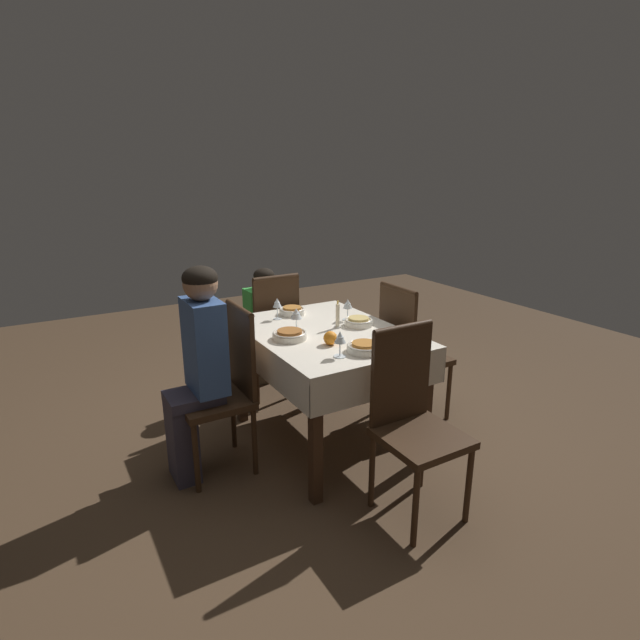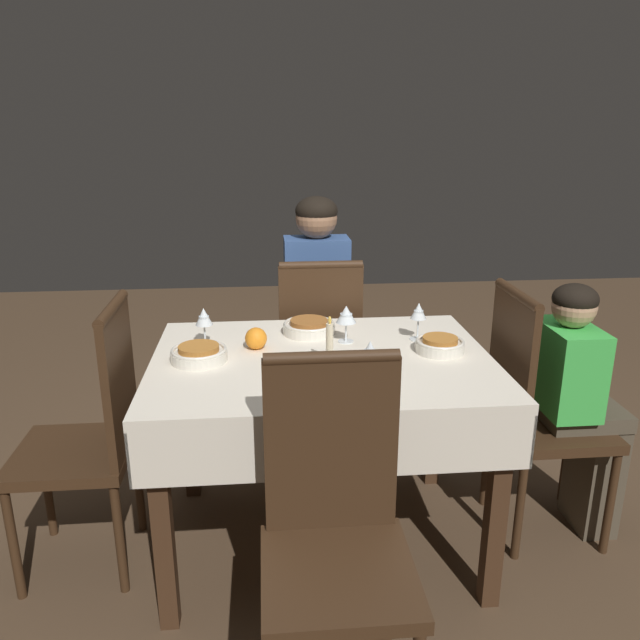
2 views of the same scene
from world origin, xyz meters
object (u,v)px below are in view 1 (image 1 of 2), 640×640
object	(u,v)px
chair_west	(413,415)
candle_centerpiece	(338,317)
chair_north	(225,383)
bowl_north	(290,335)
bowl_east	(292,311)
bowl_west	(365,347)
person_child_green	(262,323)
wine_glass_east	(277,304)
wine_glass_south	(348,305)
orange_fruit	(330,338)
wine_glass_north	(296,314)
chair_east	(271,331)
wine_glass_west	(340,339)
chair_south	(408,348)
dining_table	(326,346)
person_adult_denim	(197,362)
bowl_south	(358,322)

from	to	relation	value
chair_west	candle_centerpiece	xyz separation A→B (m)	(0.83, -0.06, 0.30)
chair_north	bowl_north	distance (m)	0.47
chair_north	bowl_east	world-z (taller)	chair_north
chair_west	bowl_west	world-z (taller)	chair_west
person_child_green	wine_glass_east	size ratio (longest dim) A/B	6.89
wine_glass_south	orange_fruit	distance (m)	0.51
chair_north	wine_glass_north	bearing A→B (deg)	96.57
person_child_green	wine_glass_south	world-z (taller)	person_child_green
chair_east	wine_glass_west	xyz separation A→B (m)	(-1.24, 0.16, 0.33)
chair_east	wine_glass_north	world-z (taller)	chair_east
chair_south	bowl_north	size ratio (longest dim) A/B	4.85
chair_east	wine_glass_north	xyz separation A→B (m)	(-0.71, 0.15, 0.33)
chair_south	wine_glass_north	bearing A→B (deg)	80.70
bowl_east	wine_glass_south	world-z (taller)	wine_glass_south
wine_glass_west	bowl_west	bearing A→B (deg)	-93.04
bowl_north	chair_east	bearing A→B (deg)	-17.26
chair_south	dining_table	bearing A→B (deg)	87.61
chair_west	wine_glass_west	size ratio (longest dim) A/B	6.86
chair_south	candle_centerpiece	xyz separation A→B (m)	(0.04, 0.56, 0.30)
wine_glass_north	wine_glass_west	xyz separation A→B (m)	(-0.53, 0.01, -0.00)
chair_north	wine_glass_east	distance (m)	0.70
chair_south	wine_glass_north	size ratio (longest dim) A/B	6.96
bowl_north	orange_fruit	xyz separation A→B (m)	(-0.21, -0.16, 0.01)
bowl_east	candle_centerpiece	distance (m)	0.43
wine_glass_south	chair_north	bearing A→B (deg)	95.08
dining_table	chair_west	size ratio (longest dim) A/B	1.21
dining_table	person_adult_denim	bearing A→B (deg)	86.69
chair_east	bowl_north	xyz separation A→B (m)	(-0.84, 0.26, 0.26)
wine_glass_west	orange_fruit	world-z (taller)	wine_glass_west
wine_glass_north	dining_table	bearing A→B (deg)	-124.66
bowl_south	person_adult_denim	bearing A→B (deg)	86.63
wine_glass_south	wine_glass_west	size ratio (longest dim) A/B	1.00
chair_east	chair_south	bearing A→B (deg)	128.32
bowl_east	wine_glass_west	size ratio (longest dim) A/B	1.21
chair_east	bowl_east	xyz separation A→B (m)	(-0.38, 0.01, 0.26)
person_child_green	bowl_south	distance (m)	1.06
wine_glass_west	bowl_east	bearing A→B (deg)	-9.81
bowl_north	person_adult_denim	bearing A→B (deg)	82.35
orange_fruit	bowl_east	bearing A→B (deg)	-7.90
chair_east	person_adult_denim	distance (m)	1.13
chair_north	chair_south	size ratio (longest dim) A/B	1.00
dining_table	person_adult_denim	distance (m)	0.82
chair_west	person_child_green	distance (m)	1.80
chair_north	chair_south	distance (m)	1.32
orange_fruit	chair_east	bearing A→B (deg)	-5.55
person_child_green	chair_east	bearing A→B (deg)	90.00
dining_table	wine_glass_west	xyz separation A→B (m)	(-0.42, 0.16, 0.21)
person_adult_denim	candle_centerpiece	xyz separation A→B (m)	(-0.03, -0.91, 0.14)
chair_west	person_adult_denim	xyz separation A→B (m)	(0.86, 0.85, 0.17)
bowl_east	orange_fruit	xyz separation A→B (m)	(-0.67, 0.09, 0.01)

